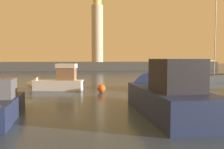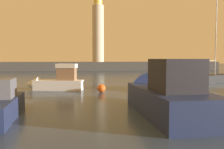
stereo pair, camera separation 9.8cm
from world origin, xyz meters
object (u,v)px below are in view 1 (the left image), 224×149
(motorboat_2, at_px, (54,82))
(motorboat_1, at_px, (163,82))
(motorboat_4, at_px, (160,94))
(sailboat_moored, at_px, (210,78))
(mooring_buoy, at_px, (101,88))
(lighthouse, at_px, (97,29))

(motorboat_2, bearing_deg, motorboat_1, -7.06)
(motorboat_4, bearing_deg, motorboat_1, 69.87)
(sailboat_moored, relative_size, mooring_buoy, 14.84)
(motorboat_2, height_order, mooring_buoy, motorboat_2)
(lighthouse, bearing_deg, motorboat_1, -84.55)
(motorboat_1, relative_size, mooring_buoy, 8.84)
(motorboat_4, bearing_deg, lighthouse, 90.70)
(motorboat_1, bearing_deg, mooring_buoy, -170.32)
(motorboat_2, bearing_deg, sailboat_moored, 15.12)
(lighthouse, relative_size, mooring_buoy, 24.02)
(motorboat_2, height_order, sailboat_moored, sailboat_moored)
(mooring_buoy, bearing_deg, motorboat_1, 9.68)
(lighthouse, xyz_separation_m, motorboat_1, (3.87, -40.55, -9.91))
(motorboat_1, distance_m, motorboat_2, 10.64)
(lighthouse, xyz_separation_m, motorboat_4, (0.60, -49.45, -9.70))
(lighthouse, bearing_deg, sailboat_moored, -69.95)
(sailboat_moored, xyz_separation_m, mooring_buoy, (-14.68, -7.52, -0.17))
(mooring_buoy, bearing_deg, lighthouse, 86.91)
(motorboat_4, height_order, sailboat_moored, sailboat_moored)
(lighthouse, bearing_deg, motorboat_2, -99.68)
(motorboat_1, bearing_deg, motorboat_4, -110.13)
(motorboat_4, distance_m, sailboat_moored, 19.41)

